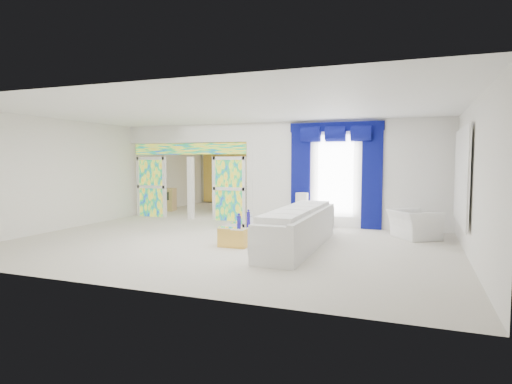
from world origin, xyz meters
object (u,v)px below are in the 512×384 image
at_px(white_sofa, 299,230).
at_px(grand_piano, 247,197).
at_px(console_table, 312,221).
at_px(coffee_table, 246,232).
at_px(armchair, 414,224).

relative_size(white_sofa, grand_piano, 1.97).
bearing_deg(console_table, grand_piano, 134.83).
xyz_separation_m(white_sofa, console_table, (-0.35, 2.77, -0.18)).
relative_size(coffee_table, console_table, 1.60).
bearing_deg(grand_piano, coffee_table, -63.32).
bearing_deg(armchair, white_sofa, 97.06).
relative_size(white_sofa, armchair, 3.68).
xyz_separation_m(console_table, grand_piano, (-3.33, 3.35, 0.30)).
bearing_deg(armchair, grand_piano, 22.13).
relative_size(console_table, armchair, 1.11).
relative_size(coffee_table, armchair, 1.76).
relative_size(console_table, grand_piano, 0.59).
distance_m(console_table, grand_piano, 4.73).
bearing_deg(console_table, armchair, -16.08).
xyz_separation_m(armchair, grand_piano, (-6.01, 4.12, 0.15)).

